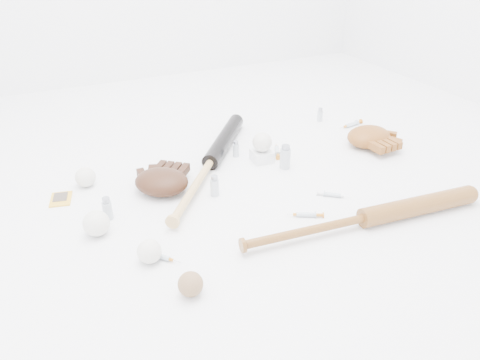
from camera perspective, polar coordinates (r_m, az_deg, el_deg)
name	(u,v)px	position (r m, az deg, el deg)	size (l,w,h in m)	color
bat_dark	(210,162)	(1.82, -3.63, 2.23)	(0.91, 0.07, 0.07)	black
bat_wood	(364,218)	(1.53, 14.94, -4.49)	(0.88, 0.06, 0.06)	brown
glove_dark	(162,181)	(1.69, -9.54, -0.17)	(0.23, 0.23, 0.08)	#321A0E
glove_tan	(369,136)	(2.09, 15.43, 5.16)	(0.23, 0.23, 0.08)	brown
trading_card	(61,199)	(1.75, -21.00, -2.18)	(0.07, 0.10, 0.01)	gold
pedestal	(262,156)	(1.89, 2.67, 2.95)	(0.08, 0.08, 0.04)	white
baseball_on_pedestal	(262,142)	(1.86, 2.72, 4.64)	(0.08, 0.08, 0.08)	silver
baseball_left	(96,223)	(1.51, -17.11, -5.07)	(0.08, 0.08, 0.08)	silver
baseball_upper	(85,177)	(1.79, -18.33, 0.33)	(0.07, 0.07, 0.07)	silver
baseball_mid	(149,251)	(1.36, -10.99, -8.54)	(0.07, 0.07, 0.07)	silver
baseball_aged	(191,284)	(1.24, -6.05, -12.51)	(0.07, 0.07, 0.07)	olive
syringe_0	(160,256)	(1.38, -9.70, -9.16)	(0.14, 0.02, 0.02)	#ADBCC6
syringe_1	(306,215)	(1.56, 8.04, -4.20)	(0.14, 0.02, 0.02)	#ADBCC6
syringe_2	(277,151)	(1.97, 4.56, 3.58)	(0.16, 0.03, 0.02)	#ADBCC6
syringe_3	(332,195)	(1.68, 11.21, -1.78)	(0.13, 0.02, 0.02)	#ADBCC6
syringe_4	(351,124)	(2.28, 13.43, 6.61)	(0.16, 0.03, 0.02)	#ADBCC6
vial_0	(236,149)	(1.92, -0.50, 3.83)	(0.03, 0.03, 0.07)	#AAB3BB
vial_1	(320,115)	(2.31, 9.73, 7.87)	(0.03, 0.03, 0.07)	#AAB3BB
vial_2	(215,186)	(1.64, -3.12, -0.69)	(0.03, 0.03, 0.08)	#AAB3BB
vial_3	(285,157)	(1.83, 5.53, 2.84)	(0.04, 0.04, 0.10)	#AAB3BB
vial_4	(107,208)	(1.58, -15.88, -3.33)	(0.03, 0.03, 0.08)	#AAB3BB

